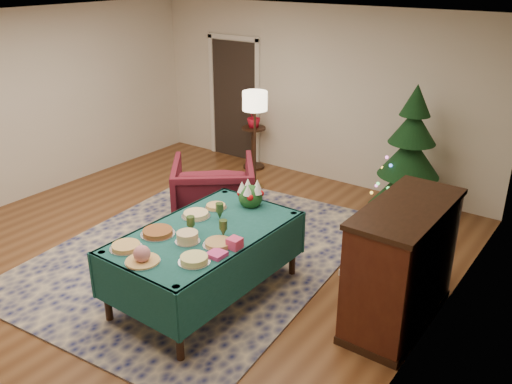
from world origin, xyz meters
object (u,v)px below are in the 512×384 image
Objects in this scene: gift_box at (235,243)px; side_table at (254,148)px; potted_plant at (254,121)px; piano at (401,266)px; christmas_tree at (410,159)px; buffet_table at (205,245)px; floor_lamp at (255,107)px; armchair at (214,192)px.

gift_box is 4.27m from side_table.
piano is at bearing -35.80° from potted_plant.
christmas_tree is at bearing -6.10° from potted_plant.
floor_lamp reaches higher than buffet_table.
piano is at bearing -31.61° from floor_lamp.
gift_box is at bearing -56.35° from potted_plant.
side_table is at bearing 0.00° from potted_plant.
piano is (0.85, -2.34, -0.22)m from christmas_tree.
buffet_table is 1.94m from piano.
potted_plant is (-0.93, 2.15, 0.30)m from armchair.
gift_box is 3.26m from christmas_tree.
christmas_tree reaches higher than piano.
gift_box is 0.07× the size of christmas_tree.
floor_lamp is 3.91× the size of potted_plant.
gift_box is (0.46, -0.10, 0.20)m from buffet_table.
buffet_table is at bearing -61.18° from potted_plant.
floor_lamp is at bearing 148.39° from piano.
christmas_tree reaches higher than buffet_table.
side_table is at bearing -105.70° from armchair.
armchair is 0.73× the size of piano.
potted_plant reaches higher than buffet_table.
piano is at bearing 34.38° from gift_box.
armchair is 2.77m from piano.
armchair is 2.66m from christmas_tree.
gift_box is 0.09× the size of piano.
gift_box is 2.00m from armchair.
christmas_tree reaches higher than floor_lamp.
side_table is at bearing 118.82° from buffet_table.
potted_plant is (-1.89, 3.43, 0.21)m from buffet_table.
potted_plant is at bearing 127.23° from floor_lamp.
potted_plant reaches higher than gift_box.
potted_plant is at bearing 123.65° from gift_box.
buffet_table is 3.09m from floor_lamp.
christmas_tree reaches higher than gift_box.
armchair reaches higher than buffet_table.
christmas_tree reaches higher than potted_plant.
floor_lamp is (-1.34, 2.71, 0.67)m from buffet_table.
buffet_table is at bearing 87.88° from armchair.
armchair is 1.66m from floor_lamp.
side_table is 0.50× the size of piano.
gift_box is 3.36m from floor_lamp.
christmas_tree is 2.50m from piano.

